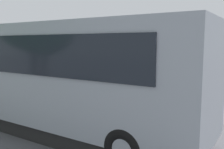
# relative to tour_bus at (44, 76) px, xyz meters

# --- Properties ---
(ground_plane) EXTENTS (80.00, 80.00, 0.00)m
(ground_plane) POSITION_rel_tour_bus_xyz_m (1.26, -4.80, -1.65)
(ground_plane) COLOR #4C4C51
(tour_bus) EXTENTS (10.49, 2.92, 3.25)m
(tour_bus) POSITION_rel_tour_bus_xyz_m (0.00, 0.00, 0.00)
(tour_bus) COLOR #8C939E
(tour_bus) RESTS_ON ground_plane
(spectator_far_left) EXTENTS (0.57, 0.32, 1.70)m
(spectator_far_left) POSITION_rel_tour_bus_xyz_m (-2.30, -3.03, -0.64)
(spectator_far_left) COLOR black
(spectator_far_left) RESTS_ON ground_plane
(spectator_left) EXTENTS (0.57, 0.33, 1.65)m
(spectator_left) POSITION_rel_tour_bus_xyz_m (-0.92, -3.15, -0.67)
(spectator_left) COLOR black
(spectator_left) RESTS_ON ground_plane
(spectator_centre) EXTENTS (0.57, 0.33, 1.76)m
(spectator_centre) POSITION_rel_tour_bus_xyz_m (0.01, -3.15, -0.60)
(spectator_centre) COLOR black
(spectator_centre) RESTS_ON ground_plane
(spectator_right) EXTENTS (0.57, 0.32, 1.67)m
(spectator_right) POSITION_rel_tour_bus_xyz_m (1.42, -3.03, -0.66)
(spectator_right) COLOR #473823
(spectator_right) RESTS_ON ground_plane
(parked_motorcycle_silver) EXTENTS (2.05, 0.58, 0.99)m
(parked_motorcycle_silver) POSITION_rel_tour_bus_xyz_m (-3.88, -2.38, -1.16)
(parked_motorcycle_silver) COLOR black
(parked_motorcycle_silver) RESTS_ON ground_plane
(parked_motorcycle_dark) EXTENTS (2.05, 0.58, 0.99)m
(parked_motorcycle_dark) POSITION_rel_tour_bus_xyz_m (1.18, -2.06, -1.16)
(parked_motorcycle_dark) COLOR black
(parked_motorcycle_dark) RESTS_ON ground_plane
(stunt_motorcycle) EXTENTS (1.81, 1.09, 1.80)m
(stunt_motorcycle) POSITION_rel_tour_bus_xyz_m (2.21, -8.16, -0.61)
(stunt_motorcycle) COLOR black
(stunt_motorcycle) RESTS_ON ground_plane
(bay_line_b) EXTENTS (0.15, 3.81, 0.01)m
(bay_line_b) POSITION_rel_tour_bus_xyz_m (-2.34, -5.98, -1.64)
(bay_line_b) COLOR white
(bay_line_b) RESTS_ON ground_plane
(bay_line_c) EXTENTS (0.15, 3.71, 0.01)m
(bay_line_c) POSITION_rel_tour_bus_xyz_m (0.64, -5.98, -1.64)
(bay_line_c) COLOR white
(bay_line_c) RESTS_ON ground_plane
(bay_line_d) EXTENTS (0.16, 4.57, 0.01)m
(bay_line_d) POSITION_rel_tour_bus_xyz_m (3.61, -5.98, -1.64)
(bay_line_d) COLOR white
(bay_line_d) RESTS_ON ground_plane
(bay_line_e) EXTENTS (0.16, 4.00, 0.01)m
(bay_line_e) POSITION_rel_tour_bus_xyz_m (6.58, -5.98, -1.64)
(bay_line_e) COLOR white
(bay_line_e) RESTS_ON ground_plane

